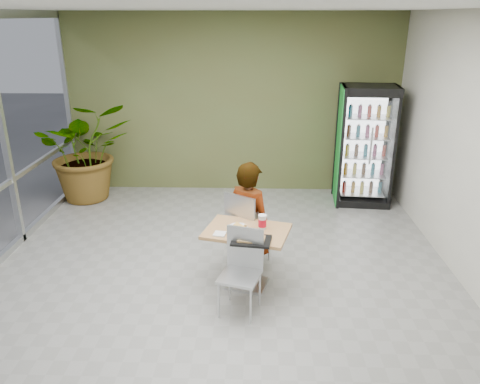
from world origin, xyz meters
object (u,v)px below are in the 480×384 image
dining_table (247,246)px  cafeteria_tray (251,240)px  soda_cup (262,222)px  chair_near (242,264)px  chair_far (244,224)px  potted_plant (86,151)px  seated_woman (249,226)px  beverage_fridge (365,146)px

dining_table → cafeteria_tray: bearing=-79.7°
soda_cup → chair_near: bearing=-113.9°
chair_far → potted_plant: bearing=-6.6°
chair_near → soda_cup: 0.61m
seated_woman → cafeteria_tray: seated_woman is taller
cafeteria_tray → potted_plant: bearing=132.7°
chair_near → soda_cup: chair_near is taller
chair_far → chair_near: bearing=123.7°
chair_far → cafeteria_tray: 0.80m
seated_woman → dining_table: bearing=121.5°
cafeteria_tray → chair_far: bearing=97.0°
chair_far → soda_cup: chair_far is taller
chair_near → seated_woman: (0.06, 0.98, 0.01)m
dining_table → beverage_fridge: size_ratio=0.54×
cafeteria_tray → potted_plant: 4.33m
chair_near → cafeteria_tray: bearing=75.6°
cafeteria_tray → soda_cup: bearing=69.6°
chair_far → beverage_fridge: bearing=-97.1°
beverage_fridge → chair_far: bearing=-125.6°
potted_plant → beverage_fridge: bearing=-0.5°
chair_far → potted_plant: potted_plant is taller
dining_table → cafeteria_tray: size_ratio=2.53×
dining_table → chair_far: size_ratio=1.07×
cafeteria_tray → potted_plant: (-2.94, 3.18, 0.12)m
dining_table → cafeteria_tray: cafeteria_tray is taller
soda_cup → dining_table: bearing=-168.4°
soda_cup → potted_plant: 4.18m
beverage_fridge → potted_plant: (-4.86, 0.04, -0.14)m
seated_woman → soda_cup: 0.58m
chair_near → soda_cup: (0.22, 0.50, 0.28)m
chair_near → cafeteria_tray: chair_near is taller
chair_near → soda_cup: size_ratio=5.38×
beverage_fridge → potted_plant: size_ratio=1.16×
dining_table → seated_woman: (0.02, 0.52, 0.03)m
seated_woman → cafeteria_tray: 0.85m
soda_cup → potted_plant: size_ratio=0.10×
cafeteria_tray → beverage_fridge: 3.69m
chair_near → seated_woman: bearing=102.8°
chair_far → potted_plant: (-2.84, 2.40, 0.28)m
chair_near → potted_plant: potted_plant is taller
potted_plant → cafeteria_tray: bearing=-47.3°
cafeteria_tray → potted_plant: size_ratio=0.25×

